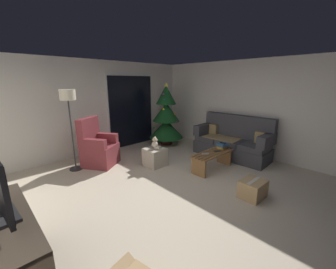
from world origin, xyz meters
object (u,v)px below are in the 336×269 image
(teddy_bear_cream, at_px, (155,144))
(teddy_bear_chestnut_by_tree, at_px, (155,147))
(floor_lamp, at_px, (68,103))
(media_shelf, at_px, (9,262))
(book_stack, at_px, (222,146))
(remote_graphite, at_px, (217,151))
(coffee_table, at_px, (212,158))
(cell_phone, at_px, (223,143))
(couch, at_px, (233,142))
(armchair, at_px, (98,148))
(christmas_tree, at_px, (166,118))
(cardboard_box_taped_mid_floor, at_px, (253,189))
(remote_silver, at_px, (205,154))
(ottoman, at_px, (155,157))

(teddy_bear_cream, height_order, teddy_bear_chestnut_by_tree, teddy_bear_cream)
(floor_lamp, height_order, media_shelf, floor_lamp)
(book_stack, xyz_separation_m, teddy_bear_cream, (-1.17, 1.05, 0.07))
(remote_graphite, bearing_deg, coffee_table, 109.17)
(teddy_bear_chestnut_by_tree, bearing_deg, cell_phone, -74.83)
(couch, relative_size, media_shelf, 1.41)
(teddy_bear_cream, bearing_deg, media_shelf, -153.60)
(armchair, bearing_deg, floor_lamp, 170.09)
(coffee_table, bearing_deg, floor_lamp, 136.63)
(book_stack, distance_m, media_shelf, 4.15)
(christmas_tree, height_order, media_shelf, christmas_tree)
(couch, distance_m, teddy_bear_chestnut_by_tree, 2.14)
(teddy_bear_chestnut_by_tree, bearing_deg, floor_lamp, 173.25)
(armchair, bearing_deg, media_shelf, -129.37)
(coffee_table, height_order, cardboard_box_taped_mid_floor, coffee_table)
(christmas_tree, relative_size, cardboard_box_taped_mid_floor, 4.26)
(christmas_tree, bearing_deg, media_shelf, -149.23)
(coffee_table, height_order, book_stack, book_stack)
(remote_silver, distance_m, teddy_bear_chestnut_by_tree, 1.85)
(ottoman, height_order, cardboard_box_taped_mid_floor, ottoman)
(coffee_table, height_order, media_shelf, media_shelf)
(floor_lamp, xyz_separation_m, ottoman, (1.45, -1.07, -1.29))
(floor_lamp, bearing_deg, armchair, -9.91)
(couch, xyz_separation_m, book_stack, (-0.72, -0.14, 0.07))
(christmas_tree, distance_m, armchair, 2.38)
(armchair, height_order, teddy_bear_cream, armchair)
(floor_lamp, bearing_deg, remote_silver, -45.49)
(remote_graphite, bearing_deg, christmas_tree, 20.36)
(cardboard_box_taped_mid_floor, bearing_deg, couch, 39.66)
(couch, relative_size, teddy_bear_chestnut_by_tree, 6.90)
(media_shelf, distance_m, ottoman, 3.30)
(teddy_bear_cream, xyz_separation_m, cardboard_box_taped_mid_floor, (0.31, -2.22, -0.39))
(remote_graphite, height_order, cell_phone, cell_phone)
(teddy_bear_chestnut_by_tree, xyz_separation_m, cardboard_box_taped_mid_floor, (-0.37, -3.05, 0.03))
(book_stack, xyz_separation_m, cardboard_box_taped_mid_floor, (-0.86, -1.17, -0.32))
(teddy_bear_cream, bearing_deg, christmas_tree, 38.86)
(armchair, bearing_deg, couch, -33.78)
(coffee_table, xyz_separation_m, teddy_bear_chestnut_by_tree, (-0.11, 1.88, -0.15))
(armchair, bearing_deg, book_stack, -43.98)
(coffee_table, xyz_separation_m, floor_lamp, (-2.25, 2.13, 1.24))
(remote_graphite, bearing_deg, cell_phone, -53.16)
(remote_silver, height_order, media_shelf, media_shelf)
(cell_phone, bearing_deg, book_stack, 154.67)
(teddy_bear_cream, bearing_deg, teddy_bear_chestnut_by_tree, 50.59)
(remote_silver, distance_m, armchair, 2.51)
(cell_phone, xyz_separation_m, teddy_bear_chestnut_by_tree, (-0.51, 1.88, -0.42))
(christmas_tree, bearing_deg, cell_phone, -95.24)
(armchair, relative_size, ottoman, 2.57)
(christmas_tree, xyz_separation_m, ottoman, (-1.40, -1.11, -0.64))
(media_shelf, bearing_deg, book_stack, 5.76)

